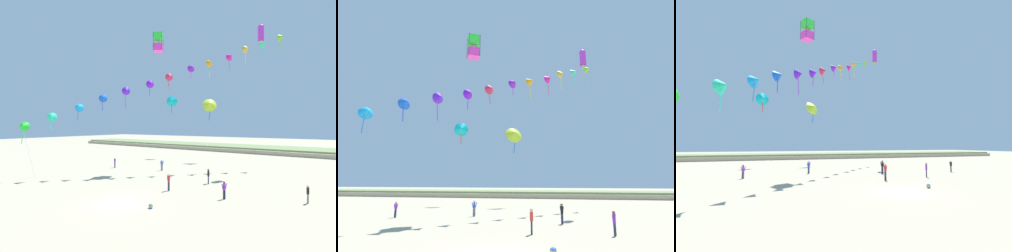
{
  "view_description": "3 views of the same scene",
  "coord_description": "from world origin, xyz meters",
  "views": [
    {
      "loc": [
        14.03,
        -13.29,
        6.51
      ],
      "look_at": [
        -1.65,
        9.9,
        6.55
      ],
      "focal_mm": 24.0,
      "sensor_mm": 36.0,
      "label": 1
    },
    {
      "loc": [
        3.16,
        -13.61,
        3.64
      ],
      "look_at": [
        -1.85,
        13.44,
        9.37
      ],
      "focal_mm": 28.0,
      "sensor_mm": 36.0,
      "label": 2
    },
    {
      "loc": [
        -9.93,
        -15.57,
        3.65
      ],
      "look_at": [
        -1.55,
        10.18,
        5.95
      ],
      "focal_mm": 24.0,
      "sensor_mm": 36.0,
      "label": 3
    }
  ],
  "objects": [
    {
      "name": "large_kite_high_solo",
      "position": [
        -2.68,
        25.14,
        10.58
      ],
      "size": [
        3.16,
        2.92,
        4.33
      ],
      "color": "#BEE72E"
    },
    {
      "name": "beach_ball",
      "position": [
        2.92,
        0.68,
        0.18
      ],
      "size": [
        0.36,
        0.36,
        0.36
      ],
      "color": "blue",
      "rests_on": "ground"
    },
    {
      "name": "person_near_right",
      "position": [
        -5.23,
        13.56,
        0.94
      ],
      "size": [
        0.54,
        0.34,
        1.62
      ],
      "color": "#474C56",
      "rests_on": "ground"
    },
    {
      "name": "large_kite_outer_drift",
      "position": [
        -5.69,
        13.3,
        18.92
      ],
      "size": [
        1.79,
        1.79,
        2.68
      ],
      "color": "#F038C6"
    },
    {
      "name": "kite_banner_string",
      "position": [
        -3.31,
        13.21,
        13.72
      ],
      "size": [
        25.66,
        29.4,
        21.67
      ],
      "color": "#18D827"
    },
    {
      "name": "large_kite_low_lead",
      "position": [
        7.31,
        19.7,
        19.4
      ],
      "size": [
        0.88,
        0.91,
        2.79
      ],
      "color": "#BB31D2"
    },
    {
      "name": "person_far_center",
      "position": [
        -12.74,
        11.32,
        0.88
      ],
      "size": [
        0.54,
        0.21,
        1.53
      ],
      "color": "#282D4C",
      "rests_on": "ground"
    },
    {
      "name": "person_far_left",
      "position": [
        1.43,
        5.48,
        1.01
      ],
      "size": [
        0.24,
        0.61,
        1.74
      ],
      "color": "#282D4C",
      "rests_on": "ground"
    },
    {
      "name": "dune_ridge",
      "position": [
        0.0,
        47.9,
        0.65
      ],
      "size": [
        120.0,
        13.4,
        1.31
      ],
      "color": "tan",
      "rests_on": "ground"
    },
    {
      "name": "person_far_right",
      "position": [
        6.98,
        6.09,
        0.93
      ],
      "size": [
        0.37,
        0.51,
        1.6
      ],
      "color": "#282D4C",
      "rests_on": "ground"
    },
    {
      "name": "person_near_left",
      "position": [
        3.6,
        10.3,
        0.98
      ],
      "size": [
        0.36,
        0.56,
        1.7
      ],
      "color": "#282D4C",
      "rests_on": "ground"
    },
    {
      "name": "large_kite_mid_trail",
      "position": [
        -11.47,
        25.74,
        11.76
      ],
      "size": [
        2.42,
        1.58,
        3.66
      ],
      "color": "#11BCC8"
    }
  ]
}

